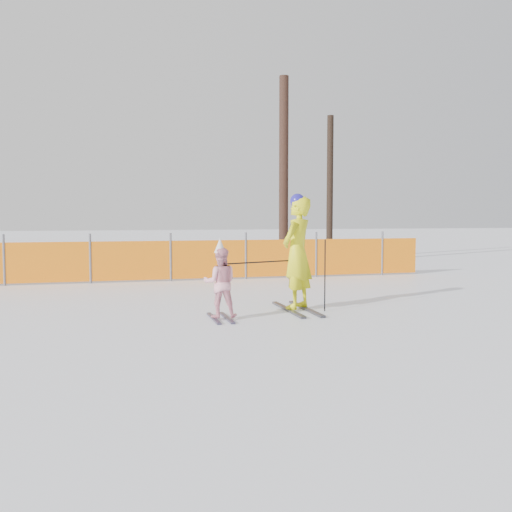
{
  "coord_description": "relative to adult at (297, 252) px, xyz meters",
  "views": [
    {
      "loc": [
        -2.44,
        -8.96,
        1.69
      ],
      "look_at": [
        0.0,
        0.5,
        1.0
      ],
      "focal_mm": 40.0,
      "sensor_mm": 36.0,
      "label": 1
    }
  ],
  "objects": [
    {
      "name": "ground",
      "position": [
        -0.8,
        -0.65,
        -1.04
      ],
      "size": [
        120.0,
        120.0,
        0.0
      ],
      "primitive_type": "plane",
      "color": "white",
      "rests_on": "ground"
    },
    {
      "name": "safety_fence",
      "position": [
        -2.22,
        5.18,
        -0.48
      ],
      "size": [
        15.09,
        0.06,
        1.25
      ],
      "color": "#595960",
      "rests_on": "ground"
    },
    {
      "name": "adult",
      "position": [
        0.0,
        0.0,
        0.0
      ],
      "size": [
        0.85,
        1.72,
        2.08
      ],
      "color": "black",
      "rests_on": "ground"
    },
    {
      "name": "child",
      "position": [
        -1.5,
        -0.51,
        -0.43
      ],
      "size": [
        0.62,
        1.01,
        1.33
      ],
      "color": "black",
      "rests_on": "ground"
    },
    {
      "name": "ski_poles",
      "position": [
        -0.16,
        -0.23,
        -0.27
      ],
      "size": [
        1.84,
        0.45,
        1.28
      ],
      "color": "black",
      "rests_on": "ground"
    },
    {
      "name": "tree_trunks",
      "position": [
        3.38,
        9.54,
        1.97
      ],
      "size": [
        2.96,
        2.86,
        6.28
      ],
      "color": "#321E16",
      "rests_on": "ground"
    }
  ]
}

